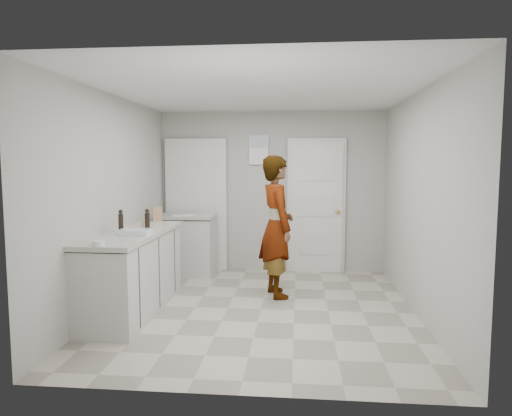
# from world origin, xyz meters

# --- Properties ---
(ground) EXTENTS (4.00, 4.00, 0.00)m
(ground) POSITION_xyz_m (0.00, 0.00, 0.00)
(ground) COLOR gray
(ground) RESTS_ON ground
(room_shell) EXTENTS (4.00, 4.00, 4.00)m
(room_shell) POSITION_xyz_m (-0.17, 1.95, 1.02)
(room_shell) COLOR #A2A099
(room_shell) RESTS_ON ground
(main_counter) EXTENTS (0.64, 1.96, 0.93)m
(main_counter) POSITION_xyz_m (-1.45, -0.20, 0.43)
(main_counter) COLOR silver
(main_counter) RESTS_ON ground
(side_counter) EXTENTS (0.84, 0.61, 0.93)m
(side_counter) POSITION_xyz_m (-1.25, 1.55, 0.43)
(side_counter) COLOR silver
(side_counter) RESTS_ON ground
(person) EXTENTS (0.63, 0.76, 1.79)m
(person) POSITION_xyz_m (0.15, 0.58, 0.90)
(person) COLOR silver
(person) RESTS_ON ground
(cake_mix_box) EXTENTS (0.13, 0.08, 0.20)m
(cake_mix_box) POSITION_xyz_m (-1.44, 0.70, 1.02)
(cake_mix_box) COLOR #A27A51
(cake_mix_box) RESTS_ON main_counter
(spice_jar) EXTENTS (0.06, 0.06, 0.09)m
(spice_jar) POSITION_xyz_m (-1.45, 0.19, 0.97)
(spice_jar) COLOR tan
(spice_jar) RESTS_ON main_counter
(oil_cruet_a) EXTENTS (0.06, 0.06, 0.24)m
(oil_cruet_a) POSITION_xyz_m (-1.35, 0.04, 1.04)
(oil_cruet_a) COLOR black
(oil_cruet_a) RESTS_ON main_counter
(oil_cruet_b) EXTENTS (0.06, 0.06, 0.26)m
(oil_cruet_b) POSITION_xyz_m (-1.55, -0.27, 1.05)
(oil_cruet_b) COLOR black
(oil_cruet_b) RESTS_ON main_counter
(baking_dish) EXTENTS (0.33, 0.24, 0.06)m
(baking_dish) POSITION_xyz_m (-1.34, -0.42, 0.95)
(baking_dish) COLOR silver
(baking_dish) RESTS_ON main_counter
(egg_bowl) EXTENTS (0.12, 0.12, 0.05)m
(egg_bowl) POSITION_xyz_m (-1.44, -1.10, 0.95)
(egg_bowl) COLOR silver
(egg_bowl) RESTS_ON main_counter
(papers) EXTENTS (0.29, 0.34, 0.01)m
(papers) POSITION_xyz_m (-1.28, 1.42, 0.93)
(papers) COLOR white
(papers) RESTS_ON side_counter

